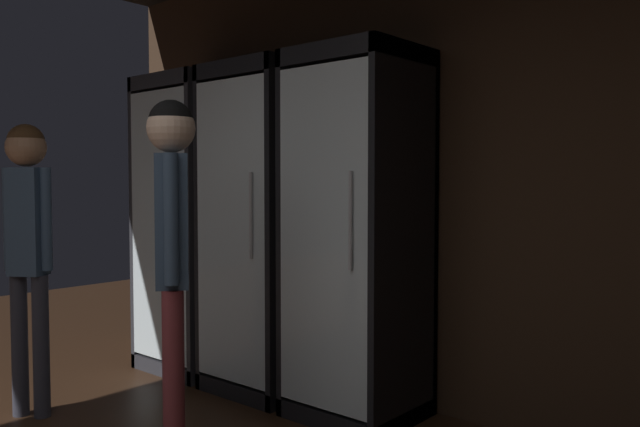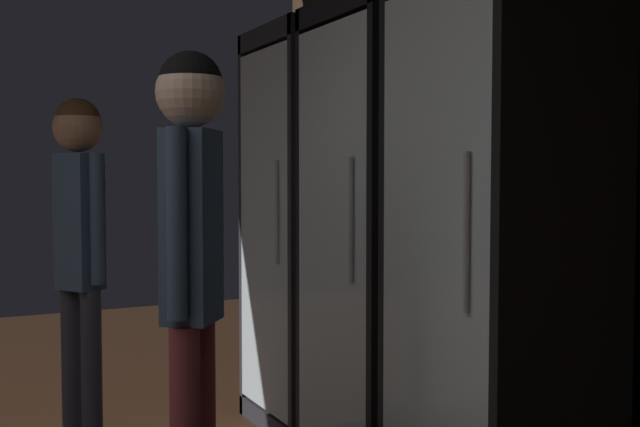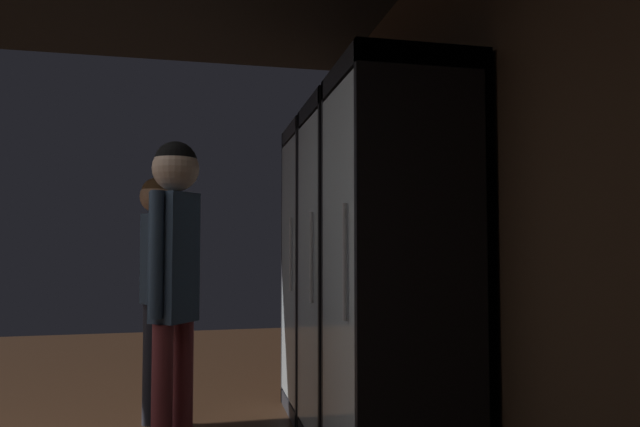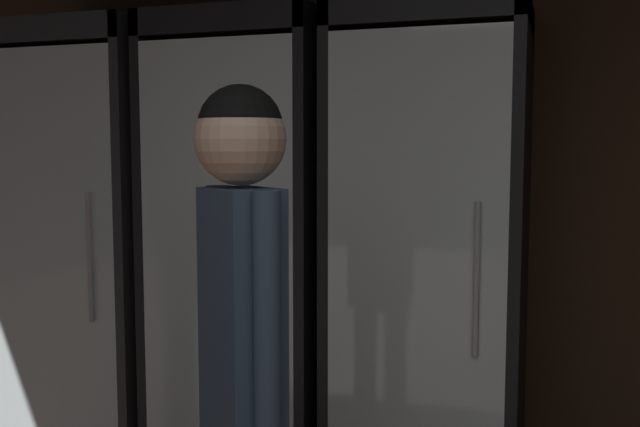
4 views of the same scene
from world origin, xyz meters
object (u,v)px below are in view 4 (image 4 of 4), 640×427
(cooler_far_left, at_px, (102,272))
(cooler_center, at_px, (432,290))
(shopper_near, at_px, (242,331))
(cooler_left, at_px, (255,280))

(cooler_far_left, distance_m, cooler_center, 1.46)
(cooler_center, xyz_separation_m, shopper_near, (-0.29, -1.09, 0.09))
(cooler_far_left, relative_size, cooler_center, 1.00)
(cooler_left, bearing_deg, cooler_far_left, -179.98)
(cooler_center, height_order, shopper_near, cooler_center)
(cooler_left, xyz_separation_m, shopper_near, (0.44, -1.09, 0.09))
(cooler_left, distance_m, cooler_center, 0.73)
(cooler_center, bearing_deg, cooler_far_left, 179.96)
(cooler_center, bearing_deg, shopper_near, -104.82)
(shopper_near, bearing_deg, cooler_far_left, 137.03)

